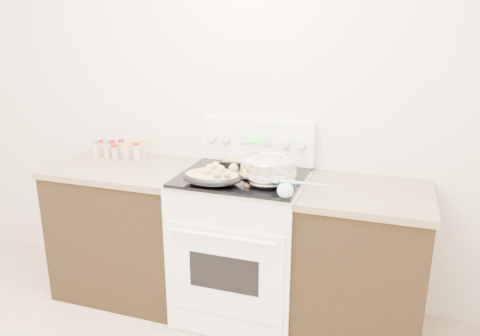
% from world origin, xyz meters
% --- Properties ---
extents(counter_left, '(0.93, 0.67, 0.92)m').
position_xyz_m(counter_left, '(-0.48, 1.43, 0.46)').
color(counter_left, black).
rests_on(counter_left, ground).
extents(counter_right, '(0.73, 0.67, 0.92)m').
position_xyz_m(counter_right, '(1.08, 1.43, 0.46)').
color(counter_right, black).
rests_on(counter_right, ground).
extents(kitchen_range, '(0.78, 0.73, 1.22)m').
position_xyz_m(kitchen_range, '(0.35, 1.42, 0.49)').
color(kitchen_range, white).
rests_on(kitchen_range, ground).
extents(mixing_bowl, '(0.41, 0.41, 0.20)m').
position_xyz_m(mixing_bowl, '(0.54, 1.32, 1.02)').
color(mixing_bowl, silver).
rests_on(mixing_bowl, kitchen_range).
extents(roasting_pan, '(0.37, 0.27, 0.11)m').
position_xyz_m(roasting_pan, '(0.24, 1.20, 0.99)').
color(roasting_pan, black).
rests_on(roasting_pan, kitchen_range).
extents(baking_sheet, '(0.40, 0.29, 0.06)m').
position_xyz_m(baking_sheet, '(0.33, 1.70, 0.96)').
color(baking_sheet, black).
rests_on(baking_sheet, kitchen_range).
extents(wooden_spoon, '(0.09, 0.25, 0.04)m').
position_xyz_m(wooden_spoon, '(0.46, 1.26, 0.95)').
color(wooden_spoon, '#9A6B46').
rests_on(wooden_spoon, kitchen_range).
extents(blue_ladle, '(0.25, 0.20, 0.11)m').
position_xyz_m(blue_ladle, '(0.69, 1.15, 0.98)').
color(blue_ladle, '#99DFE5').
rests_on(blue_ladle, kitchen_range).
extents(spice_jars, '(0.38, 0.14, 0.13)m').
position_xyz_m(spice_jars, '(-0.62, 1.58, 0.98)').
color(spice_jars, '#BFB28C').
rests_on(spice_jars, counter_left).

